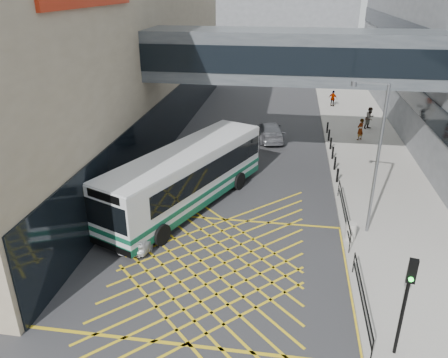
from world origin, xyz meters
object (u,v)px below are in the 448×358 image
at_px(car_silver, 269,130).
at_px(traffic_light, 407,294).
at_px(car_white, 142,227).
at_px(pedestrian_c, 333,98).
at_px(pedestrian_b, 370,118).
at_px(bus, 188,176).
at_px(street_lamp, 375,152).
at_px(car_dark, 226,136).
at_px(litter_bin, 351,231).
at_px(pedestrian_a, 360,129).

bearing_deg(car_silver, traffic_light, 92.30).
distance_m(car_white, pedestrian_c, 29.06).
distance_m(car_silver, pedestrian_b, 9.07).
xyz_separation_m(bus, car_white, (-1.42, -3.89, -1.14)).
xyz_separation_m(car_silver, traffic_light, (5.47, -22.07, 1.95)).
height_order(traffic_light, street_lamp, street_lamp).
bearing_deg(car_dark, car_silver, -125.16).
bearing_deg(bus, litter_bin, 6.41).
bearing_deg(bus, pedestrian_a, 72.52).
distance_m(car_white, traffic_light, 12.48).
relative_size(traffic_light, pedestrian_c, 2.45).
bearing_deg(pedestrian_b, car_silver, 160.62).
relative_size(street_lamp, pedestrian_c, 4.70).
height_order(litter_bin, pedestrian_c, pedestrian_c).
height_order(street_lamp, pedestrian_c, street_lamp).
bearing_deg(pedestrian_b, traffic_light, -139.43).
distance_m(bus, litter_bin, 9.13).
bearing_deg(pedestrian_a, litter_bin, 38.73).
relative_size(bus, car_silver, 2.55).
xyz_separation_m(bus, car_dark, (0.61, 10.30, -1.09)).
xyz_separation_m(pedestrian_a, pedestrian_c, (-1.37, 10.27, -0.06)).
xyz_separation_m(car_dark, litter_bin, (8.05, -12.95, -0.12)).
bearing_deg(street_lamp, traffic_light, -81.07).
height_order(bus, street_lamp, street_lamp).
bearing_deg(car_dark, traffic_light, 138.12).
bearing_deg(car_white, pedestrian_a, -127.85).
height_order(car_white, litter_bin, car_white).
bearing_deg(traffic_light, bus, 145.13).
bearing_deg(car_dark, pedestrian_a, -142.23).
distance_m(pedestrian_a, pedestrian_b, 3.35).
relative_size(street_lamp, pedestrian_b, 4.03).
bearing_deg(car_white, car_dark, -99.19).
xyz_separation_m(litter_bin, pedestrian_a, (2.35, 15.36, 0.42)).
height_order(car_white, pedestrian_a, pedestrian_a).
relative_size(car_dark, pedestrian_a, 2.67).
relative_size(car_dark, pedestrian_c, 2.89).
distance_m(car_silver, traffic_light, 22.82).
bearing_deg(bus, car_dark, 110.00).
relative_size(traffic_light, pedestrian_a, 2.27).
relative_size(car_white, car_dark, 0.91).
bearing_deg(car_white, car_silver, -109.26).
bearing_deg(car_silver, car_white, 60.16).
bearing_deg(pedestrian_a, car_white, 10.60).
bearing_deg(street_lamp, litter_bin, -118.93).
xyz_separation_m(street_lamp, litter_bin, (-0.76, -0.96, -3.80)).
xyz_separation_m(car_white, pedestrian_c, (11.06, 26.87, 0.29)).
bearing_deg(pedestrian_a, pedestrian_b, -152.96).
height_order(car_white, car_silver, car_silver).
distance_m(traffic_light, pedestrian_b, 25.93).
xyz_separation_m(traffic_light, pedestrian_c, (0.29, 32.86, -1.74)).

